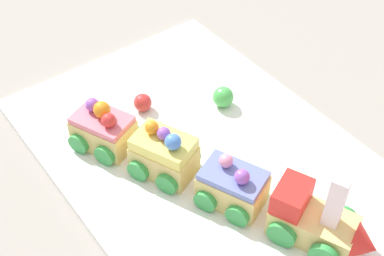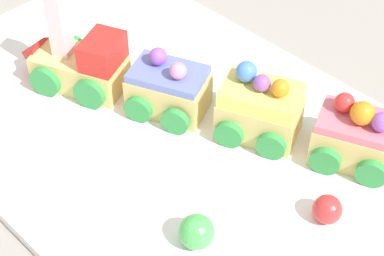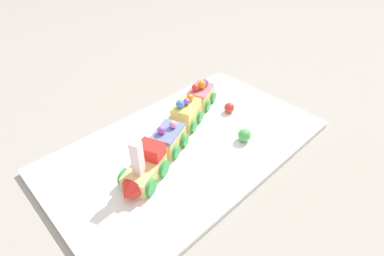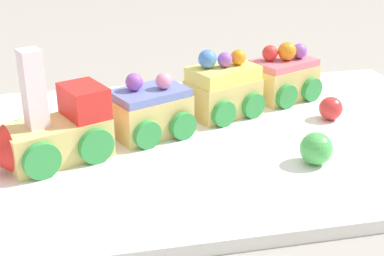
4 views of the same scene
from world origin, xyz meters
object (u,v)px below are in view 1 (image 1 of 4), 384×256
Objects in this scene: cake_car_lemon at (164,155)px; gumball_red at (143,103)px; cake_car_blueberry at (233,187)px; gumball_green at (223,97)px; cake_train_locomotive at (319,222)px; cake_car_strawberry at (103,130)px.

cake_car_lemon reaches higher than gumball_red.
gumball_green is at bearing 121.05° from cake_car_blueberry.
cake_car_blueberry is at bearing 0.03° from cake_car_lemon.
cake_train_locomotive is 4.93× the size of gumball_red.
cake_car_lemon is 0.12m from gumball_red.
cake_car_strawberry is 0.08m from gumball_red.
cake_car_blueberry is at bearing -179.97° from cake_train_locomotive.
cake_car_strawberry is 3.49× the size of gumball_red.
cake_car_strawberry is at bearing 179.87° from cake_car_lemon.
cake_train_locomotive is 0.30m from gumball_red.
gumball_red is 0.85× the size of gumball_green.
cake_car_blueberry is 2.97× the size of gumball_green.
cake_car_strawberry is at bearing 179.98° from cake_train_locomotive.
cake_car_strawberry is 2.97× the size of gumball_green.
cake_car_blueberry reaches higher than gumball_green.
gumball_red is (-0.30, -0.04, -0.01)m from cake_train_locomotive.
cake_car_blueberry is 0.09m from cake_car_lemon.
cake_car_lemon is 1.00× the size of cake_car_strawberry.
cake_car_blueberry is 0.19m from cake_car_strawberry.
cake_train_locomotive is at bearing 7.52° from gumball_red.
cake_car_lemon is (-0.18, -0.08, 0.00)m from cake_train_locomotive.
gumball_green is (-0.24, 0.06, -0.01)m from cake_train_locomotive.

